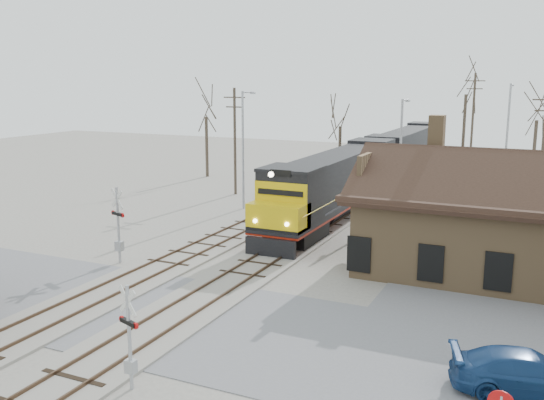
{
  "coord_description": "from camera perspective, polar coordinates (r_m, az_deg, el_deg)",
  "views": [
    {
      "loc": [
        13.77,
        -19.96,
        9.84
      ],
      "look_at": [
        0.27,
        9.0,
        3.41
      ],
      "focal_mm": 40.0,
      "sensor_mm": 36.0,
      "label": 1
    }
  ],
  "objects": [
    {
      "name": "track_main",
      "position": [
        38.82,
        3.38,
        -3.22
      ],
      "size": [
        3.4,
        90.0,
        0.24
      ],
      "color": "#9A958B",
      "rests_on": "ground"
    },
    {
      "name": "crossbuck_near",
      "position": [
        20.21,
        -13.26,
        -12.72
      ],
      "size": [
        0.98,
        0.4,
        3.52
      ],
      "rotation": [
        0.0,
        0.0,
        -0.33
      ],
      "color": "#A5A8AD",
      "rests_on": "ground"
    },
    {
      "name": "tree_a",
      "position": [
        61.51,
        -6.24,
        8.72
      ],
      "size": [
        4.05,
        4.05,
        9.92
      ],
      "color": "#382D23",
      "rests_on": "ground"
    },
    {
      "name": "locomotive_lead",
      "position": [
        42.44,
        5.68,
        1.41
      ],
      "size": [
        3.24,
        21.68,
        4.82
      ],
      "color": "black",
      "rests_on": "ground"
    },
    {
      "name": "locomotive_trailing",
      "position": [
        63.37,
        12.31,
        4.5
      ],
      "size": [
        3.24,
        21.68,
        4.56
      ],
      "color": "black",
      "rests_on": "ground"
    },
    {
      "name": "utility_pole_a",
      "position": [
        51.83,
        -3.51,
        5.73
      ],
      "size": [
        2.0,
        0.24,
        9.07
      ],
      "color": "#382D23",
      "rests_on": "ground"
    },
    {
      "name": "tree_c",
      "position": [
        68.52,
        17.86,
        10.57
      ],
      "size": [
        5.45,
        5.45,
        13.34
      ],
      "color": "#382D23",
      "rests_on": "ground"
    },
    {
      "name": "crossbuck_far",
      "position": [
        33.6,
        -14.25,
        -2.55
      ],
      "size": [
        1.15,
        0.47,
        4.18
      ],
      "rotation": [
        0.0,
        0.0,
        2.8
      ],
      "color": "#A5A8AD",
      "rests_on": "ground"
    },
    {
      "name": "tree_b",
      "position": [
        60.74,
        6.46,
        7.69
      ],
      "size": [
        3.45,
        3.45,
        8.46
      ],
      "color": "#382D23",
      "rests_on": "ground"
    },
    {
      "name": "tree_d",
      "position": [
        63.11,
        23.72,
        7.77
      ],
      "size": [
        3.96,
        3.96,
        9.71
      ],
      "color": "#382D23",
      "rests_on": "ground"
    },
    {
      "name": "streetlight_a",
      "position": [
        46.06,
        -2.67,
        5.33
      ],
      "size": [
        0.25,
        2.04,
        8.92
      ],
      "color": "#A5A8AD",
      "rests_on": "ground"
    },
    {
      "name": "road",
      "position": [
        26.16,
        -9.07,
        -10.82
      ],
      "size": [
        60.0,
        9.0,
        0.03
      ],
      "primitive_type": "cube",
      "color": "slate",
      "rests_on": "ground"
    },
    {
      "name": "streetlight_c",
      "position": [
        55.21,
        21.27,
        5.85
      ],
      "size": [
        0.25,
        2.04,
        9.43
      ],
      "color": "#A5A8AD",
      "rests_on": "ground"
    },
    {
      "name": "depot",
      "position": [
        32.86,
        21.23,
        -2.48
      ],
      "size": [
        15.2,
        9.31,
        7.9
      ],
      "color": "olive",
      "rests_on": "ground"
    },
    {
      "name": "streetlight_b",
      "position": [
        44.62,
        12.04,
        4.57
      ],
      "size": [
        0.25,
        2.04,
        8.41
      ],
      "color": "#A5A8AD",
      "rests_on": "ground"
    },
    {
      "name": "utility_pole_c",
      "position": [
        49.23,
        24.15,
        4.48
      ],
      "size": [
        2.0,
        0.24,
        9.11
      ],
      "color": "#382D23",
      "rests_on": "ground"
    },
    {
      "name": "parked_car",
      "position": [
        21.53,
        22.84,
        -14.72
      ],
      "size": [
        5.07,
        3.17,
        1.37
      ],
      "primitive_type": "imported",
      "rotation": [
        0.0,
        0.0,
        1.86
      ],
      "color": "navy",
      "rests_on": "ground"
    },
    {
      "name": "utility_pole_b",
      "position": [
        66.73,
        18.35,
        7.01
      ],
      "size": [
        2.0,
        0.24,
        10.39
      ],
      "color": "#382D23",
      "rests_on": "ground"
    },
    {
      "name": "ground",
      "position": [
        26.17,
        -9.07,
        -10.86
      ],
      "size": [
        140.0,
        140.0,
        0.0
      ],
      "primitive_type": "plane",
      "color": "#9A958B",
      "rests_on": "ground"
    },
    {
      "name": "track_siding",
      "position": [
        40.64,
        -2.53,
        -2.55
      ],
      "size": [
        3.4,
        90.0,
        0.24
      ],
      "color": "#9A958B",
      "rests_on": "ground"
    }
  ]
}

